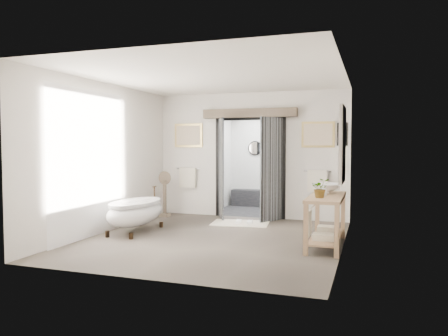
{
  "coord_description": "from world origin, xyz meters",
  "views": [
    {
      "loc": [
        2.68,
        -7.3,
        1.7
      ],
      "look_at": [
        0.0,
        0.6,
        1.25
      ],
      "focal_mm": 35.0,
      "sensor_mm": 36.0,
      "label": 1
    }
  ],
  "objects": [
    {
      "name": "plant",
      "position": [
        1.92,
        -0.27,
        1.01
      ],
      "size": [
        0.34,
        0.31,
        0.31
      ],
      "primitive_type": "imported",
      "rotation": [
        0.0,
        0.0,
        0.28
      ],
      "color": "gray",
      "rests_on": "vanity"
    },
    {
      "name": "pedestal_mirror",
      "position": [
        -1.93,
        1.93,
        0.46
      ],
      "size": [
        0.32,
        0.21,
        1.07
      ],
      "color": "brown",
      "rests_on": "ground_plane"
    },
    {
      "name": "back_wall_dressing",
      "position": [
        0.0,
        2.32,
        1.56
      ],
      "size": [
        3.82,
        0.77,
        2.52
      ],
      "color": "black",
      "rests_on": "ground_plane"
    },
    {
      "name": "vanity",
      "position": [
        1.95,
        0.07,
        0.51
      ],
      "size": [
        0.57,
        1.6,
        0.85
      ],
      "color": "tan",
      "rests_on": "ground_plane"
    },
    {
      "name": "rug",
      "position": [
        0.02,
        1.63,
        0.01
      ],
      "size": [
        1.29,
        0.95,
        0.01
      ],
      "primitive_type": "cube",
      "rotation": [
        0.0,
        0.0,
        0.13
      ],
      "color": "beige",
      "rests_on": "ground_plane"
    },
    {
      "name": "soap_bottle_b",
      "position": [
        1.87,
        0.72,
        0.93
      ],
      "size": [
        0.17,
        0.17,
        0.17
      ],
      "primitive_type": "imported",
      "rotation": [
        0.0,
        0.0,
        -0.36
      ],
      "color": "gray",
      "rests_on": "vanity"
    },
    {
      "name": "clawfoot_tub",
      "position": [
        -1.64,
        0.11,
        0.4
      ],
      "size": [
        0.75,
        1.69,
        0.82
      ],
      "color": "#302113",
      "rests_on": "ground_plane"
    },
    {
      "name": "soap_bottle_a",
      "position": [
        1.93,
        0.05,
        0.95
      ],
      "size": [
        0.11,
        0.12,
        0.19
      ],
      "primitive_type": "imported",
      "rotation": [
        0.0,
        0.0,
        -0.4
      ],
      "color": "gray",
      "rests_on": "vanity"
    },
    {
      "name": "ground_plane",
      "position": [
        0.0,
        0.0,
        0.0
      ],
      "size": [
        5.0,
        5.0,
        0.0
      ],
      "primitive_type": "plane",
      "color": "#64594E"
    },
    {
      "name": "room_shell",
      "position": [
        -0.04,
        -0.13,
        1.86
      ],
      "size": [
        4.52,
        5.02,
        2.91
      ],
      "color": "silver",
      "rests_on": "ground_plane"
    },
    {
      "name": "basin",
      "position": [
        1.94,
        0.44,
        0.94
      ],
      "size": [
        0.52,
        0.52,
        0.17
      ],
      "primitive_type": "imported",
      "rotation": [
        0.0,
        0.0,
        -0.04
      ],
      "color": "white",
      "rests_on": "vanity"
    },
    {
      "name": "shower_room",
      "position": [
        0.0,
        3.99,
        0.91
      ],
      "size": [
        2.22,
        2.01,
        2.51
      ],
      "color": "black",
      "rests_on": "ground_plane"
    },
    {
      "name": "slippers",
      "position": [
        0.1,
        1.64,
        0.04
      ],
      "size": [
        0.39,
        0.28,
        0.05
      ],
      "color": "white",
      "rests_on": "rug"
    }
  ]
}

